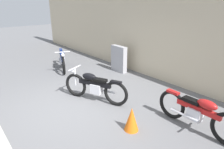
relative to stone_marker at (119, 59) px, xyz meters
name	(u,v)px	position (x,y,z in m)	size (l,w,h in m)	color
ground_plane	(75,107)	(1.52, -2.90, -0.52)	(40.00, 40.00, 0.00)	slate
building_wall	(162,33)	(1.52, 0.65, 1.13)	(18.00, 0.30, 3.30)	beige
stone_marker	(119,59)	(0.00, 0.00, 0.00)	(0.76, 0.20, 1.03)	#9E9EA3
helmet	(90,77)	(0.18, -1.52, -0.38)	(0.28, 0.28, 0.28)	black
traffic_cone	(132,119)	(3.20, -2.43, -0.24)	(0.32, 0.32, 0.55)	orange
motorcycle_black	(94,86)	(1.51, -2.24, -0.08)	(1.88, 0.99, 0.91)	black
motorcycle_blue	(62,59)	(-1.66, -1.65, -0.08)	(1.89, 0.94, 0.90)	black
motorcycle_red	(198,113)	(4.11, -1.32, -0.08)	(2.01, 0.56, 0.90)	black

